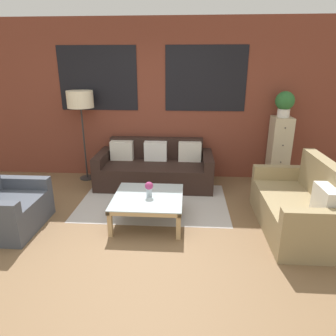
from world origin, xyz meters
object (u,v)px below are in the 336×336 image
coffee_table (148,200)px  drawer_cabinet (279,151)px  flower_vase (149,188)px  couch_dark (155,169)px  settee_vintage (299,207)px  armchair_corner (5,209)px  potted_plant (285,103)px  floor_lamp (80,102)px

coffee_table → drawer_cabinet: drawer_cabinet is taller
coffee_table → flower_vase: (0.02, -0.00, 0.17)m
couch_dark → settee_vintage: settee_vintage is taller
armchair_corner → potted_plant: size_ratio=2.20×
couch_dark → floor_lamp: bearing=171.6°
settee_vintage → potted_plant: (0.17, 1.65, 1.12)m
couch_dark → potted_plant: 2.47m
couch_dark → coffee_table: bearing=-87.8°
armchair_corner → coffee_table: bearing=9.3°
coffee_table → couch_dark: bearing=92.2°
coffee_table → flower_vase: size_ratio=4.42×
coffee_table → potted_plant: potted_plant is taller
floor_lamp → drawer_cabinet: 3.58m
couch_dark → potted_plant: potted_plant is taller
coffee_table → settee_vintage: bearing=-2.6°
floor_lamp → flower_vase: (1.38, -1.55, -0.93)m
couch_dark → settee_vintage: 2.47m
couch_dark → drawer_cabinet: drawer_cabinet is taller
settee_vintage → coffee_table: settee_vintage is taller
floor_lamp → flower_vase: 2.27m
floor_lamp → flower_vase: size_ratio=7.74×
drawer_cabinet → settee_vintage: bearing=-95.8°
armchair_corner → coffee_table: armchair_corner is taller
settee_vintage → floor_lamp: 3.86m
potted_plant → flower_vase: (-2.11, -1.57, -0.94)m
flower_vase → settee_vintage: bearing=-2.4°
coffee_table → floor_lamp: floor_lamp is taller
armchair_corner → floor_lamp: (0.47, 1.84, 1.14)m
armchair_corner → potted_plant: bearing=25.3°
armchair_corner → floor_lamp: size_ratio=0.58×
armchair_corner → flower_vase: size_ratio=4.53×
couch_dark → drawer_cabinet: (2.18, 0.22, 0.31)m
couch_dark → armchair_corner: bearing=-137.1°
coffee_table → floor_lamp: (-1.36, 1.54, 1.10)m
flower_vase → floor_lamp: bearing=131.7°
couch_dark → floor_lamp: size_ratio=1.24×
drawer_cabinet → potted_plant: potted_plant is taller
armchair_corner → coffee_table: size_ratio=1.02×
couch_dark → flower_vase: couch_dark is taller
settee_vintage → flower_vase: (-1.94, 0.08, 0.18)m
drawer_cabinet → couch_dark: bearing=-174.3°
coffee_table → drawer_cabinet: bearing=36.4°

